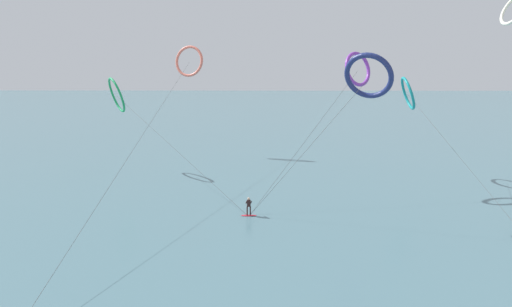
# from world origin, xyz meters

# --- Properties ---
(sea_water) EXTENTS (400.00, 200.00, 0.08)m
(sea_water) POSITION_xyz_m (0.00, 104.84, 0.04)
(sea_water) COLOR #476B75
(sea_water) RESTS_ON ground
(surfer_crimson) EXTENTS (1.40, 0.61, 1.70)m
(surfer_crimson) POSITION_xyz_m (-0.78, 30.09, 0.82)
(surfer_crimson) COLOR red
(surfer_crimson) RESTS_ON ground
(kite_emerald) EXTENTS (18.64, 19.67, 11.75)m
(kite_emerald) POSITION_xyz_m (-17.54, 47.38, 9.53)
(kite_emerald) COLOR #199351
(kite_emerald) RESTS_ON ground
(kite_teal) EXTENTS (4.96, 21.10, 11.94)m
(kite_teal) POSITION_xyz_m (17.49, 45.09, 9.94)
(kite_teal) COLOR teal
(kite_teal) RESTS_ON ground
(kite_coral) EXTENTS (4.68, 51.16, 15.92)m
(kite_coral) POSITION_xyz_m (-10.27, 58.66, 13.60)
(kite_coral) COLOR #EA7260
(kite_coral) RESTS_ON ground
(kite_navy) EXTENTS (12.10, 3.84, 14.41)m
(kite_navy) POSITION_xyz_m (9.01, 28.81, 12.47)
(kite_navy) COLOR navy
(kite_navy) RESTS_ON ground
(kite_violet) EXTENTS (13.06, 11.37, 14.68)m
(kite_violet) POSITION_xyz_m (10.38, 39.78, 12.81)
(kite_violet) COLOR purple
(kite_violet) RESTS_ON ground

